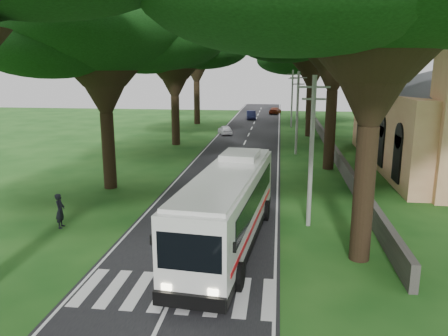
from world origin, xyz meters
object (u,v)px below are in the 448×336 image
(distant_car_a, at_px, (225,130))
(distant_car_c, at_px, (275,110))
(coach_bus, at_px, (228,206))
(distant_car_b, at_px, (251,115))
(pedestrian, at_px, (60,211))
(pole_far, at_px, (292,98))
(pole_near, at_px, (311,150))
(pole_mid, at_px, (297,112))

(distant_car_a, xyz_separation_m, distant_car_c, (6.00, 26.06, 0.02))
(coach_bus, bearing_deg, distant_car_b, 98.00)
(distant_car_c, height_order, pedestrian, pedestrian)
(pole_far, height_order, distant_car_b, pole_far)
(pole_near, height_order, distant_car_c, pole_near)
(distant_car_a, xyz_separation_m, distant_car_b, (2.20, 17.01, 0.09))
(distant_car_b, xyz_separation_m, pedestrian, (-6.85, -50.79, 0.22))
(pole_near, relative_size, pole_mid, 1.00)
(pole_mid, bearing_deg, distant_car_b, 102.31)
(pole_mid, relative_size, distant_car_b, 1.94)
(pole_mid, relative_size, coach_bus, 0.63)
(distant_car_a, bearing_deg, distant_car_b, -116.25)
(coach_bus, distance_m, distant_car_c, 61.12)
(pole_far, relative_size, coach_bus, 0.63)
(pole_mid, bearing_deg, pedestrian, -120.94)
(pole_near, distance_m, pedestrian, 13.68)
(pole_mid, height_order, coach_bus, pole_mid)
(pole_near, distance_m, distant_car_a, 33.15)
(pole_mid, xyz_separation_m, distant_car_c, (-2.50, 37.91, -3.55))
(pole_near, bearing_deg, pole_far, 90.00)
(pole_mid, distance_m, distant_car_a, 15.01)
(pole_near, xyz_separation_m, pedestrian, (-13.15, -1.93, -3.25))
(pole_near, xyz_separation_m, distant_car_c, (-2.50, 57.91, -3.55))
(distant_car_a, relative_size, distant_car_c, 0.83)
(coach_bus, relative_size, distant_car_a, 3.67)
(pole_far, xyz_separation_m, distant_car_c, (-2.50, 17.91, -3.55))
(pole_far, height_order, coach_bus, pole_far)
(distant_car_a, bearing_deg, coach_bus, 78.45)
(pole_mid, distance_m, distant_car_b, 29.74)
(distant_car_b, distance_m, distant_car_c, 9.81)
(pole_near, relative_size, distant_car_a, 2.32)
(pedestrian, bearing_deg, coach_bus, -107.32)
(pole_far, relative_size, distant_car_c, 1.92)
(distant_car_c, bearing_deg, distant_car_b, 77.57)
(distant_car_c, bearing_deg, pole_mid, 104.13)
(pole_mid, xyz_separation_m, distant_car_b, (-6.30, 28.86, -3.47))
(pole_near, relative_size, distant_car_b, 1.94)
(pedestrian, bearing_deg, distant_car_c, -19.62)
(pole_near, distance_m, distant_car_b, 49.39)
(pole_mid, height_order, distant_car_b, pole_mid)
(pole_far, xyz_separation_m, pedestrian, (-13.15, -41.93, -3.25))
(pole_near, bearing_deg, distant_car_c, 92.47)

